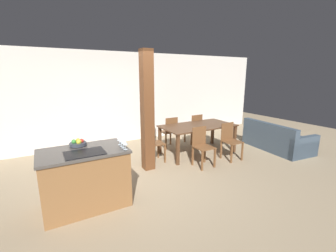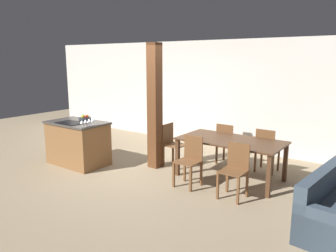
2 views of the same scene
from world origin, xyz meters
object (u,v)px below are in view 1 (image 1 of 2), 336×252
(wine_glass_far, at_px, (121,140))
(dining_chair_far_left, at_px, (170,131))
(kitchen_island, at_px, (85,178))
(fruit_bowl, at_px, (78,143))
(timber_post, at_px, (147,112))
(dining_table, at_px, (198,128))
(dining_chair_near_left, at_px, (202,146))
(dining_chair_head_end, at_px, (152,143))
(wine_glass_middle, at_px, (123,141))
(dining_chair_near_right, at_px, (230,140))
(wine_glass_near, at_px, (125,143))
(dining_chair_far_right, at_px, (194,128))
(couch, at_px, (276,140))
(wine_glass_end, at_px, (120,139))

(wine_glass_far, bearing_deg, dining_chair_far_left, 44.41)
(kitchen_island, height_order, fruit_bowl, fruit_bowl)
(kitchen_island, height_order, timber_post, timber_post)
(dining_table, bearing_deg, kitchen_island, -159.88)
(dining_table, xyz_separation_m, dining_chair_near_left, (-0.43, -0.74, -0.19))
(dining_chair_head_end, bearing_deg, dining_chair_near_left, -129.32)
(kitchen_island, bearing_deg, dining_chair_far_left, 35.42)
(wine_glass_middle, xyz_separation_m, wine_glass_far, (0.00, 0.09, 0.00))
(wine_glass_middle, relative_size, dining_chair_near_right, 0.16)
(wine_glass_near, bearing_deg, dining_chair_near_right, 13.55)
(wine_glass_near, xyz_separation_m, timber_post, (0.89, 1.15, 0.24))
(wine_glass_far, xyz_separation_m, dining_chair_far_right, (2.90, 1.99, -0.56))
(dining_chair_head_end, relative_size, couch, 0.49)
(wine_glass_end, bearing_deg, dining_table, 25.24)
(dining_table, distance_m, dining_chair_near_right, 0.88)
(wine_glass_end, xyz_separation_m, dining_chair_near_right, (2.90, 0.43, -0.56))
(kitchen_island, height_order, wine_glass_near, wine_glass_near)
(dining_chair_near_left, bearing_deg, wine_glass_far, -165.75)
(wine_glass_far, xyz_separation_m, dining_chair_near_left, (2.03, 0.52, -0.56))
(dining_chair_head_end, distance_m, timber_post, 0.88)
(kitchen_island, xyz_separation_m, wine_glass_far, (0.57, -0.14, 0.58))
(wine_glass_far, bearing_deg, dining_chair_far_right, 34.47)
(wine_glass_end, distance_m, dining_chair_head_end, 1.72)
(wine_glass_near, distance_m, couch, 4.68)
(wine_glass_end, relative_size, dining_chair_far_left, 0.16)
(wine_glass_near, relative_size, dining_chair_head_end, 0.16)
(fruit_bowl, height_order, dining_chair_near_left, fruit_bowl)
(dining_chair_far_right, relative_size, dining_chair_head_end, 1.00)
(fruit_bowl, height_order, wine_glass_near, wine_glass_near)
(couch, bearing_deg, fruit_bowl, 96.43)
(kitchen_island, height_order, dining_chair_far_right, kitchen_island)
(wine_glass_far, relative_size, dining_chair_near_right, 0.16)
(wine_glass_near, xyz_separation_m, wine_glass_middle, (0.00, 0.09, 0.00))
(wine_glass_middle, bearing_deg, fruit_bowl, 141.48)
(wine_glass_end, height_order, dining_chair_far_right, wine_glass_end)
(dining_chair_far_left, distance_m, dining_chair_head_end, 1.16)
(wine_glass_end, bearing_deg, dining_chair_far_right, 33.23)
(dining_chair_far_right, bearing_deg, wine_glass_middle, 35.68)
(wine_glass_far, height_order, dining_chair_far_left, wine_glass_far)
(dining_chair_far_left, xyz_separation_m, couch, (2.54, -1.58, -0.22))
(wine_glass_far, distance_m, dining_chair_head_end, 1.78)
(dining_chair_near_right, bearing_deg, dining_chair_head_end, 157.35)
(dining_chair_near_left, xyz_separation_m, timber_post, (-1.14, 0.45, 0.80))
(wine_glass_end, distance_m, dining_chair_far_left, 2.84)
(fruit_bowl, relative_size, dining_chair_far_right, 0.29)
(fruit_bowl, bearing_deg, timber_post, 21.31)
(dining_table, height_order, timber_post, timber_post)
(dining_chair_head_end, bearing_deg, wine_glass_middle, 139.90)
(kitchen_island, height_order, dining_chair_near_left, kitchen_island)
(fruit_bowl, height_order, dining_chair_far_right, fruit_bowl)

